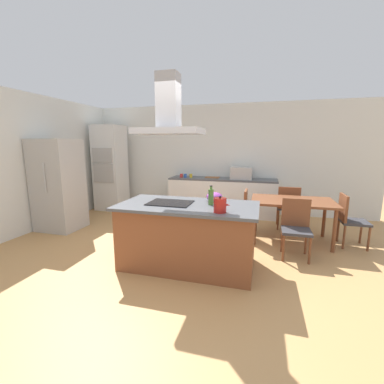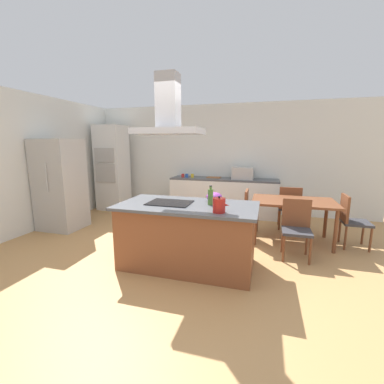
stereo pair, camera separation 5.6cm
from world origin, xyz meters
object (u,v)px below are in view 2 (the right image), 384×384
at_px(coffee_mug_red, 183,176).
at_px(chair_facing_island, 296,225).
at_px(olive_oil_bottle, 211,197).
at_px(coffee_mug_blue, 187,176).
at_px(chair_at_left_end, 240,210).
at_px(mixing_bowl, 214,197).
at_px(countertop_microwave, 243,173).
at_px(dining_table, 293,205).
at_px(range_hood, 168,115).
at_px(tea_kettle, 219,205).
at_px(cutting_board, 214,177).
at_px(chair_at_right_end, 351,218).
at_px(refrigerator, 60,185).
at_px(chair_facing_back_wall, 289,205).
at_px(cooktop, 170,203).
at_px(wall_oven_stack, 112,168).
at_px(coffee_mug_yellow, 192,176).

distance_m(coffee_mug_red, chair_facing_island, 3.26).
bearing_deg(olive_oil_bottle, coffee_mug_blue, 113.57).
relative_size(chair_at_left_end, chair_facing_island, 1.00).
bearing_deg(mixing_bowl, countertop_microwave, 86.08).
height_order(dining_table, range_hood, range_hood).
relative_size(coffee_mug_red, chair_at_left_end, 0.10).
bearing_deg(tea_kettle, mixing_bowl, 106.80).
bearing_deg(cutting_board, range_hood, -90.78).
bearing_deg(tea_kettle, chair_at_right_end, 41.88).
relative_size(coffee_mug_red, cutting_board, 0.26).
bearing_deg(refrigerator, tea_kettle, -19.01).
bearing_deg(coffee_mug_red, dining_table, -28.94).
height_order(dining_table, chair_facing_back_wall, chair_facing_back_wall).
bearing_deg(olive_oil_bottle, tea_kettle, -63.19).
bearing_deg(tea_kettle, cooktop, 158.18).
relative_size(refrigerator, chair_at_right_end, 2.04).
height_order(chair_at_left_end, chair_facing_island, same).
xyz_separation_m(tea_kettle, refrigerator, (-3.48, 1.20, -0.08)).
xyz_separation_m(tea_kettle, dining_table, (1.01, 1.73, -0.32)).
bearing_deg(chair_facing_island, refrigerator, 178.26).
bearing_deg(chair_facing_island, wall_oven_stack, 156.83).
bearing_deg(chair_at_left_end, cooktop, -121.00).
relative_size(refrigerator, chair_facing_island, 2.04).
height_order(cooktop, countertop_microwave, countertop_microwave).
height_order(cooktop, chair_facing_island, cooktop).
distance_m(chair_at_right_end, range_hood, 3.43).
relative_size(olive_oil_bottle, coffee_mug_red, 2.97).
distance_m(coffee_mug_blue, chair_at_left_end, 2.08).
height_order(coffee_mug_red, cutting_board, coffee_mug_red).
bearing_deg(chair_facing_back_wall, range_hood, -130.28).
xyz_separation_m(cooktop, coffee_mug_yellow, (-0.49, 2.85, 0.04)).
distance_m(mixing_bowl, chair_facing_back_wall, 2.20).
xyz_separation_m(cutting_board, range_hood, (-0.04, -2.93, 1.19)).
distance_m(countertop_microwave, coffee_mug_red, 1.48).
distance_m(coffee_mug_yellow, dining_table, 2.69).
xyz_separation_m(chair_at_left_end, range_hood, (-0.86, -1.42, 1.59)).
height_order(cooktop, cutting_board, cutting_board).
bearing_deg(mixing_bowl, wall_oven_stack, 143.91).
bearing_deg(cutting_board, wall_oven_stack, -173.96).
distance_m(mixing_bowl, chair_at_left_end, 1.24).
bearing_deg(refrigerator, chair_at_right_end, 5.59).
bearing_deg(coffee_mug_red, coffee_mug_blue, 6.25).
distance_m(cooktop, range_hood, 1.20).
relative_size(olive_oil_bottle, chair_facing_island, 0.30).
distance_m(countertop_microwave, chair_facing_island, 2.41).
distance_m(tea_kettle, dining_table, 2.03).
height_order(coffee_mug_blue, cutting_board, coffee_mug_blue).
bearing_deg(olive_oil_bottle, countertop_microwave, 86.32).
distance_m(cooktop, olive_oil_bottle, 0.59).
relative_size(coffee_mug_blue, cutting_board, 0.26).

